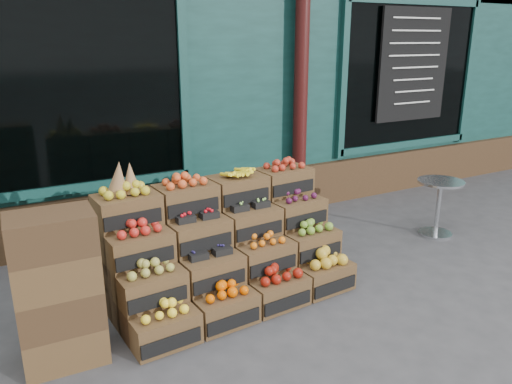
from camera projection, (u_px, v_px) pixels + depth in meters
ground at (312, 297)px, 4.60m from camera, size 60.00×60.00×0.00m
shop_facade at (137, 30)px, 8.16m from camera, size 12.00×6.24×4.80m
crate_display at (225, 252)px, 4.55m from camera, size 2.20×1.19×1.34m
spare_crates at (58, 290)px, 3.52m from camera, size 0.59×0.42×1.15m
bistro_table at (439, 201)px, 5.93m from camera, size 0.54×0.54×0.68m
shopkeeper at (44, 166)px, 5.69m from camera, size 0.76×0.64×1.77m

